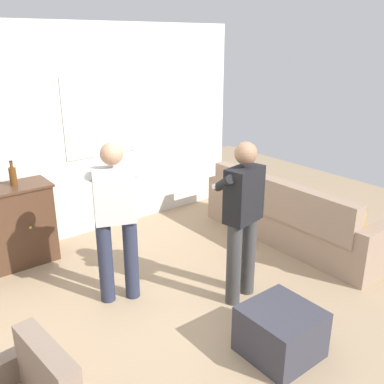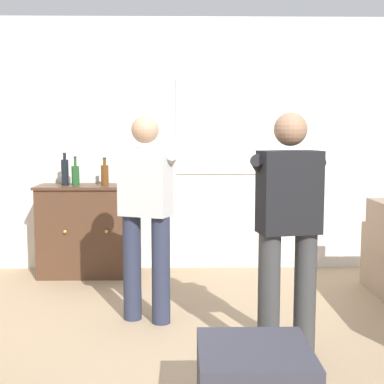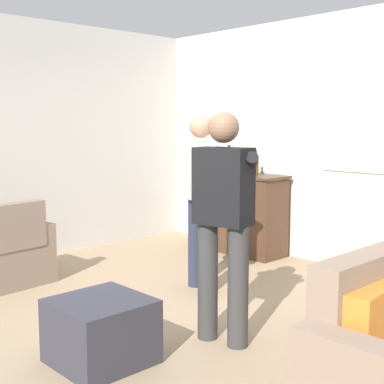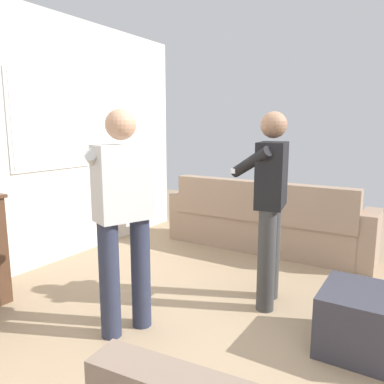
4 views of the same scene
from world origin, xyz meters
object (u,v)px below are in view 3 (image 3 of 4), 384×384
at_px(bottle_wine_green, 255,165).
at_px(ottoman, 101,331).
at_px(sideboard_cabinet, 243,213).
at_px(bottle_spirits_clear, 229,161).
at_px(bottle_liquor_amber, 235,164).
at_px(person_standing_left, 202,194).
at_px(person_standing_right, 224,216).
at_px(armchair, 2,257).

height_order(bottle_wine_green, ottoman, bottle_wine_green).
xyz_separation_m(sideboard_cabinet, bottle_spirits_clear, (-0.25, 0.01, 0.64)).
relative_size(bottle_liquor_amber, person_standing_left, 0.18).
bearing_deg(sideboard_cabinet, ottoman, -65.38).
bearing_deg(sideboard_cabinet, person_standing_right, -51.75).
xyz_separation_m(ottoman, person_standing_left, (-0.67, 1.61, 0.72)).
xyz_separation_m(sideboard_cabinet, ottoman, (1.38, -3.02, -0.28)).
bearing_deg(ottoman, armchair, 173.11).
relative_size(armchair, bottle_wine_green, 3.18).
relative_size(ottoman, person_standing_left, 0.35).
height_order(bottle_wine_green, person_standing_right, person_standing_right).
height_order(sideboard_cabinet, bottle_spirits_clear, bottle_spirits_clear).
bearing_deg(ottoman, bottle_wine_green, 111.76).
height_order(armchair, bottle_spirits_clear, bottle_spirits_clear).
height_order(sideboard_cabinet, ottoman, sideboard_cabinet).
bearing_deg(person_standing_left, bottle_spirits_clear, 124.13).
relative_size(bottle_spirits_clear, person_standing_right, 0.21).
bearing_deg(armchair, person_standing_left, 43.39).
height_order(sideboard_cabinet, person_standing_right, person_standing_right).
xyz_separation_m(sideboard_cabinet, person_standing_right, (1.71, -2.17, 0.44)).
bearing_deg(armchair, sideboard_cabinet, 75.40).
relative_size(bottle_spirits_clear, person_standing_left, 0.21).
height_order(armchair, sideboard_cabinet, sideboard_cabinet).
relative_size(bottle_wine_green, bottle_liquor_amber, 0.96).
bearing_deg(sideboard_cabinet, person_standing_left, -63.22).
relative_size(bottle_wine_green, person_standing_right, 0.18).
relative_size(sideboard_cabinet, person_standing_left, 0.66).
relative_size(bottle_liquor_amber, bottle_spirits_clear, 0.89).
distance_m(ottoman, person_standing_left, 1.88).
bearing_deg(bottle_wine_green, person_standing_right, -54.87).
relative_size(armchair, person_standing_right, 0.56).
bearing_deg(bottle_liquor_amber, bottle_spirits_clear, 171.72).
distance_m(sideboard_cabinet, bottle_liquor_amber, 0.62).
relative_size(armchair, bottle_spirits_clear, 2.70).
bearing_deg(person_standing_right, ottoman, -111.21).
distance_m(bottle_liquor_amber, person_standing_left, 1.65).
bearing_deg(bottle_spirits_clear, ottoman, -61.65).
xyz_separation_m(armchair, bottle_spirits_clear, (0.47, 2.77, 0.84)).
bearing_deg(sideboard_cabinet, bottle_wine_green, 6.17).
distance_m(sideboard_cabinet, person_standing_left, 1.64).
distance_m(sideboard_cabinet, person_standing_right, 2.80).
height_order(ottoman, person_standing_right, person_standing_right).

